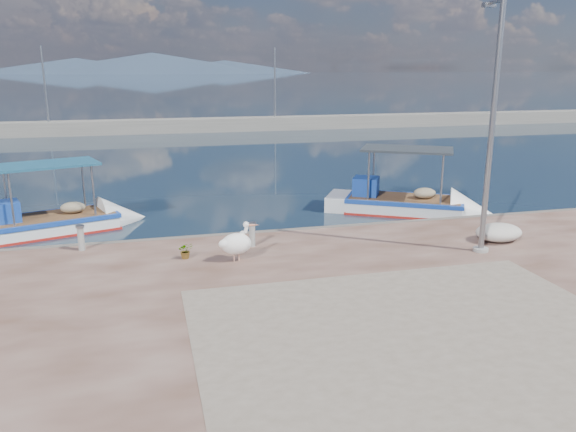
# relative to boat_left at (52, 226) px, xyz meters

# --- Properties ---
(ground) EXTENTS (1400.00, 1400.00, 0.00)m
(ground) POSITION_rel_boat_left_xyz_m (7.53, -8.50, -0.23)
(ground) COLOR #162635
(ground) RESTS_ON ground
(quay_patch) EXTENTS (9.00, 7.00, 0.01)m
(quay_patch) POSITION_rel_boat_left_xyz_m (8.53, -11.50, 0.28)
(quay_patch) COLOR gray
(quay_patch) RESTS_ON quay
(breakwater) EXTENTS (120.00, 2.20, 7.50)m
(breakwater) POSITION_rel_boat_left_xyz_m (7.53, 31.50, 0.38)
(breakwater) COLOR gray
(breakwater) RESTS_ON ground
(mountains) EXTENTS (370.00, 280.00, 22.00)m
(mountains) POSITION_rel_boat_left_xyz_m (11.92, 641.50, 9.28)
(mountains) COLOR #28384C
(mountains) RESTS_ON ground
(boat_left) EXTENTS (6.33, 3.74, 2.89)m
(boat_left) POSITION_rel_boat_left_xyz_m (0.00, 0.00, 0.00)
(boat_left) COLOR white
(boat_left) RESTS_ON ground
(boat_right) EXTENTS (6.54, 4.98, 3.06)m
(boat_right) POSITION_rel_boat_left_xyz_m (13.42, -0.51, 0.01)
(boat_right) COLOR white
(boat_right) RESTS_ON ground
(pelican) EXTENTS (1.16, 0.66, 1.10)m
(pelican) POSITION_rel_boat_left_xyz_m (5.70, -6.15, 0.79)
(pelican) COLOR tan
(pelican) RESTS_ON quay
(lamp_post) EXTENTS (0.44, 0.96, 7.00)m
(lamp_post) POSITION_rel_boat_left_xyz_m (12.75, -7.04, 3.57)
(lamp_post) COLOR gray
(lamp_post) RESTS_ON quay
(bollard_near) EXTENTS (0.24, 0.24, 0.74)m
(bollard_near) POSITION_rel_boat_left_xyz_m (6.36, -4.94, 0.67)
(bollard_near) COLOR gray
(bollard_near) RESTS_ON quay
(bollard_far) EXTENTS (0.25, 0.25, 0.76)m
(bollard_far) POSITION_rel_boat_left_xyz_m (1.43, -4.07, 0.69)
(bollard_far) COLOR gray
(bollard_far) RESTS_ON quay
(potted_plant) EXTENTS (0.46, 0.42, 0.46)m
(potted_plant) POSITION_rel_boat_left_xyz_m (4.34, -5.58, 0.51)
(potted_plant) COLOR #33722D
(potted_plant) RESTS_ON quay
(net_pile_d) EXTENTS (1.47, 1.10, 0.55)m
(net_pile_d) POSITION_rel_boat_left_xyz_m (13.84, -6.31, 0.55)
(net_pile_d) COLOR silver
(net_pile_d) RESTS_ON quay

